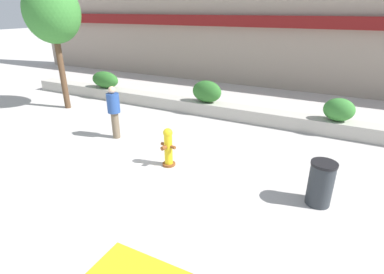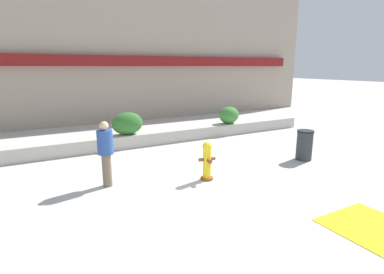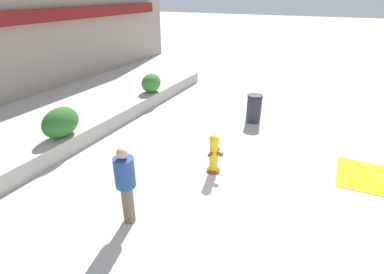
{
  "view_description": "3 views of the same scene",
  "coord_description": "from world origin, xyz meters",
  "px_view_note": "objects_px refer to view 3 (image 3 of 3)",
  "views": [
    {
      "loc": [
        5.06,
        -4.58,
        3.94
      ],
      "look_at": [
        1.67,
        2.07,
        0.74
      ],
      "focal_mm": 28.0,
      "sensor_mm": 36.0,
      "label": 1
    },
    {
      "loc": [
        -2.94,
        -5.11,
        3.08
      ],
      "look_at": [
        1.51,
        2.99,
        0.89
      ],
      "focal_mm": 28.0,
      "sensor_mm": 36.0,
      "label": 2
    },
    {
      "loc": [
        -5.15,
        -0.87,
        4.34
      ],
      "look_at": [
        1.92,
        2.56,
        0.5
      ],
      "focal_mm": 28.0,
      "sensor_mm": 36.0,
      "label": 3
    }
  ],
  "objects_px": {
    "hedge_bush_1": "(61,122)",
    "pedestrian": "(126,181)",
    "hedge_bush_2": "(151,83)",
    "fire_hydrant": "(214,153)",
    "trash_bin": "(254,108)"
  },
  "relations": [
    {
      "from": "fire_hydrant",
      "to": "pedestrian",
      "type": "xyz_separation_m",
      "value": [
        -2.53,
        0.86,
        0.44
      ]
    },
    {
      "from": "fire_hydrant",
      "to": "pedestrian",
      "type": "bearing_deg",
      "value": 161.25
    },
    {
      "from": "trash_bin",
      "to": "pedestrian",
      "type": "bearing_deg",
      "value": 172.1
    },
    {
      "from": "hedge_bush_1",
      "to": "pedestrian",
      "type": "bearing_deg",
      "value": -114.91
    },
    {
      "from": "pedestrian",
      "to": "trash_bin",
      "type": "height_order",
      "value": "pedestrian"
    },
    {
      "from": "hedge_bush_2",
      "to": "pedestrian",
      "type": "xyz_separation_m",
      "value": [
        -6.44,
        -3.56,
        0.1
      ]
    },
    {
      "from": "pedestrian",
      "to": "hedge_bush_2",
      "type": "bearing_deg",
      "value": 28.97
    },
    {
      "from": "hedge_bush_2",
      "to": "hedge_bush_1",
      "type": "bearing_deg",
      "value": 180.0
    },
    {
      "from": "hedge_bush_1",
      "to": "pedestrian",
      "type": "distance_m",
      "value": 3.93
    },
    {
      "from": "hedge_bush_1",
      "to": "hedge_bush_2",
      "type": "height_order",
      "value": "hedge_bush_1"
    },
    {
      "from": "hedge_bush_2",
      "to": "pedestrian",
      "type": "bearing_deg",
      "value": -151.03
    },
    {
      "from": "pedestrian",
      "to": "trash_bin",
      "type": "bearing_deg",
      "value": -7.9
    },
    {
      "from": "fire_hydrant",
      "to": "trash_bin",
      "type": "height_order",
      "value": "fire_hydrant"
    },
    {
      "from": "hedge_bush_2",
      "to": "fire_hydrant",
      "type": "xyz_separation_m",
      "value": [
        -3.9,
        -4.42,
        -0.33
      ]
    },
    {
      "from": "hedge_bush_1",
      "to": "fire_hydrant",
      "type": "bearing_deg",
      "value": -78.78
    }
  ]
}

